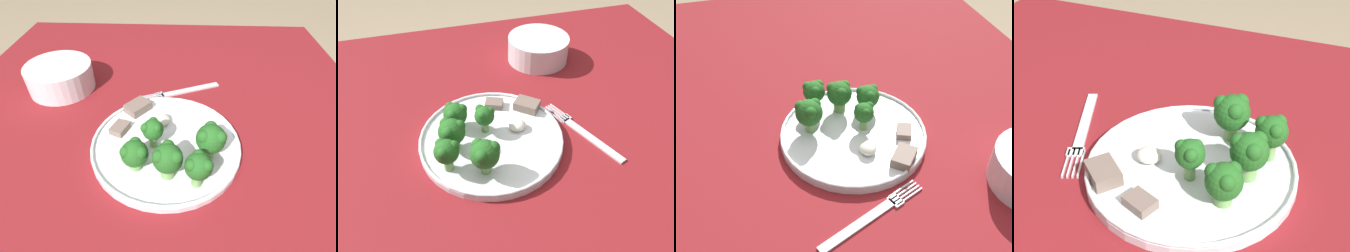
% 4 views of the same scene
% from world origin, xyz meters
% --- Properties ---
extents(table, '(1.30, 0.96, 0.70)m').
position_xyz_m(table, '(0.00, 0.00, 0.61)').
color(table, maroon).
rests_on(table, ground_plane).
extents(dinner_plate, '(0.27, 0.27, 0.02)m').
position_xyz_m(dinner_plate, '(0.05, -0.02, 0.71)').
color(dinner_plate, white).
rests_on(dinner_plate, table).
extents(fork, '(0.09, 0.19, 0.00)m').
position_xyz_m(fork, '(0.23, -0.05, 0.70)').
color(fork, silver).
rests_on(fork, table).
extents(broccoli_floret_near_rim_left, '(0.04, 0.04, 0.06)m').
position_xyz_m(broccoli_floret_near_rim_left, '(0.04, 0.00, 0.75)').
color(broccoli_floret_near_rim_left, '#709E56').
rests_on(broccoli_floret_near_rim_left, dinner_plate).
extents(broccoli_floret_center_left, '(0.04, 0.04, 0.06)m').
position_xyz_m(broccoli_floret_center_left, '(-0.04, -0.07, 0.76)').
color(broccoli_floret_center_left, '#709E56').
rests_on(broccoli_floret_center_left, dinner_plate).
extents(broccoli_floret_back_left, '(0.05, 0.05, 0.07)m').
position_xyz_m(broccoli_floret_back_left, '(0.02, -0.10, 0.76)').
color(broccoli_floret_back_left, '#709E56').
rests_on(broccoli_floret_back_left, dinner_plate).
extents(broccoli_floret_front_left, '(0.05, 0.05, 0.07)m').
position_xyz_m(broccoli_floret_front_left, '(-0.02, -0.03, 0.75)').
color(broccoli_floret_front_left, '#709E56').
rests_on(broccoli_floret_front_left, dinner_plate).
extents(broccoli_floret_center_back, '(0.05, 0.05, 0.06)m').
position_xyz_m(broccoli_floret_center_back, '(-0.01, 0.03, 0.75)').
color(broccoli_floret_center_back, '#709E56').
rests_on(broccoli_floret_center_back, dinner_plate).
extents(meat_slice_front_slice, '(0.04, 0.04, 0.01)m').
position_xyz_m(meat_slice_front_slice, '(0.08, 0.07, 0.72)').
color(meat_slice_front_slice, '#756056').
rests_on(meat_slice_front_slice, dinner_plate).
extents(meat_slice_middle_slice, '(0.06, 0.06, 0.02)m').
position_xyz_m(meat_slice_middle_slice, '(0.14, 0.04, 0.72)').
color(meat_slice_middle_slice, '#756056').
rests_on(meat_slice_middle_slice, dinner_plate).
extents(sauce_dollop, '(0.03, 0.03, 0.02)m').
position_xyz_m(sauce_dollop, '(0.11, -0.01, 0.72)').
color(sauce_dollop, silver).
rests_on(sauce_dollop, dinner_plate).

